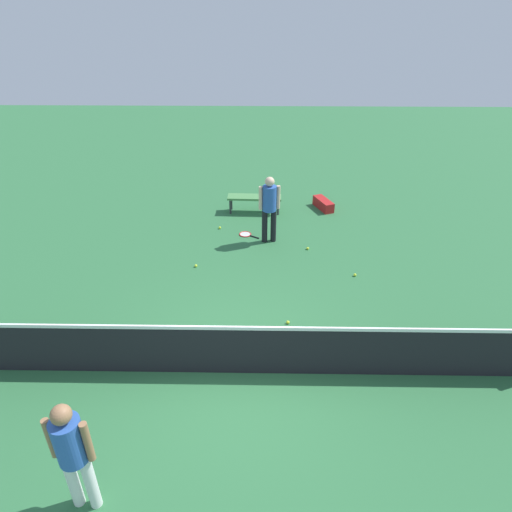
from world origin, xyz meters
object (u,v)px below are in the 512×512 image
courtside_bench (254,198)px  tennis_ball_stray_right (413,352)px  tennis_ball_midcourt (220,228)px  tennis_ball_by_net (308,248)px  player_far_side (72,450)px  tennis_ball_baseline (288,322)px  tennis_ball_near_player (355,275)px  tennis_ball_stray_left (196,266)px  equipment_bag (323,204)px  tennis_racket_near_player (246,234)px  player_near_side (269,204)px

courtside_bench → tennis_ball_stray_right: bearing=116.4°
tennis_ball_midcourt → tennis_ball_by_net: bearing=154.2°
player_far_side → courtside_bench: player_far_side is taller
courtside_bench → tennis_ball_baseline: bearing=98.3°
tennis_ball_near_player → tennis_ball_midcourt: (3.19, -2.26, 0.00)m
tennis_ball_stray_right → courtside_bench: (2.89, -5.83, 0.38)m
player_far_side → courtside_bench: size_ratio=1.12×
tennis_ball_midcourt → tennis_ball_stray_right: 6.07m
tennis_ball_baseline → tennis_ball_stray_left: (2.02, -2.02, 0.00)m
tennis_ball_near_player → tennis_ball_stray_left: (3.57, -0.33, 0.00)m
tennis_ball_near_player → tennis_ball_by_net: 1.52m
tennis_ball_by_net → equipment_bag: bearing=-104.3°
tennis_ball_baseline → tennis_ball_stray_left: 2.85m
tennis_ball_stray_right → equipment_bag: equipment_bag is taller
tennis_racket_near_player → tennis_ball_stray_right: (-3.07, 4.41, 0.02)m
tennis_ball_midcourt → tennis_ball_stray_left: size_ratio=1.00×
player_near_side → player_far_side: bearing=71.6°
tennis_ball_near_player → courtside_bench: courtside_bench is taller
tennis_racket_near_player → tennis_ball_midcourt: bearing=-25.3°
tennis_ball_midcourt → tennis_racket_near_player: bearing=154.7°
player_far_side → tennis_ball_midcourt: 7.64m
courtside_bench → player_near_side: bearing=102.9°
tennis_racket_near_player → tennis_ball_near_player: (-2.48, 1.93, 0.02)m
tennis_ball_by_net → tennis_ball_stray_right: bearing=112.8°
tennis_ball_by_net → tennis_ball_midcourt: size_ratio=1.00×
tennis_ball_by_net → tennis_ball_stray_left: bearing=18.1°
tennis_ball_near_player → tennis_ball_stray_left: 3.59m
tennis_ball_stray_left → tennis_ball_stray_right: bearing=146.0°
tennis_ball_midcourt → courtside_bench: (-0.90, -1.08, 0.38)m
player_far_side → tennis_ball_stray_right: player_far_side is taller
tennis_racket_near_player → courtside_bench: courtside_bench is taller
tennis_racket_near_player → tennis_ball_near_player: size_ratio=8.85×
tennis_ball_near_player → tennis_ball_baseline: bearing=47.4°
tennis_ball_by_net → equipment_bag: (-0.63, -2.46, 0.11)m
courtside_bench → tennis_racket_near_player: bearing=82.4°
player_far_side → tennis_ball_baseline: player_far_side is taller
tennis_ball_baseline → tennis_ball_stray_left: same height
player_near_side → tennis_ball_baseline: 3.46m
player_near_side → tennis_ball_baseline: player_near_side is taller
player_near_side → equipment_bag: (-1.57, -2.04, -0.87)m
tennis_ball_midcourt → tennis_ball_stray_left: (0.38, 1.94, 0.00)m
player_near_side → player_far_side: (2.28, 6.86, 0.00)m
tennis_racket_near_player → tennis_ball_stray_right: bearing=124.9°
courtside_bench → tennis_ball_midcourt: bearing=50.3°
tennis_racket_near_player → tennis_ball_by_net: tennis_ball_by_net is taller
tennis_ball_midcourt → equipment_bag: size_ratio=0.08×
tennis_ball_stray_left → tennis_ball_stray_right: 5.03m
tennis_racket_near_player → tennis_ball_stray_right: tennis_ball_stray_right is taller
tennis_ball_near_player → tennis_ball_stray_right: bearing=103.4°
tennis_ball_by_net → tennis_ball_stray_right: 3.98m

